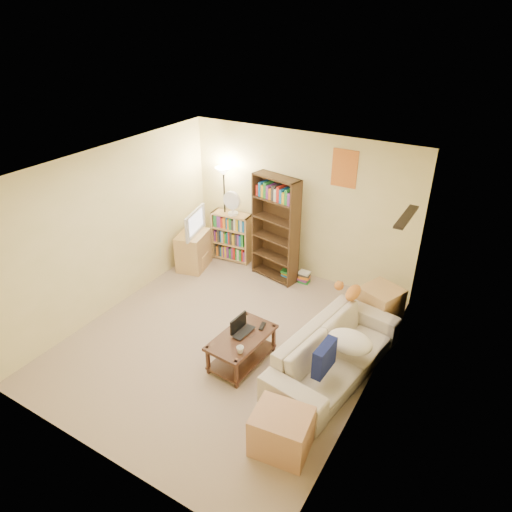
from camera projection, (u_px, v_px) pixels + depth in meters
name	position (u px, v px, depth m)	size (l,w,h in m)	color
room	(223.00, 238.00, 5.71)	(4.50, 4.54, 2.52)	tan
sofa	(335.00, 353.00, 5.78)	(1.15, 2.24, 0.62)	beige
navy_pillow	(324.00, 358.00, 5.27)	(0.41, 0.12, 0.37)	#11194E
cream_blanket	(350.00, 342.00, 5.62)	(0.57, 0.41, 0.25)	white
tabby_cat	(351.00, 291.00, 6.30)	(0.50, 0.23, 0.17)	orange
coffee_table	(242.00, 345.00, 5.96)	(0.60, 0.99, 0.42)	#48281C
laptop	(247.00, 334.00, 5.91)	(0.25, 0.37, 0.03)	black
laptop_screen	(238.00, 323.00, 5.93)	(0.01, 0.32, 0.21)	white
mug	(240.00, 350.00, 5.59)	(0.12, 0.12, 0.09)	white
tv_remote	(262.00, 326.00, 6.06)	(0.05, 0.17, 0.02)	black
tv_stand	(193.00, 250.00, 8.16)	(0.45, 0.63, 0.67)	#DCB96B
television	(191.00, 222.00, 7.89)	(0.28, 0.77, 0.44)	black
tall_bookshelf	(275.00, 227.00, 7.55)	(0.86, 0.44, 1.83)	#452E1A
short_bookshelf	(232.00, 237.00, 8.37)	(0.74, 0.35, 0.92)	tan
desk_fan	(232.00, 203.00, 7.98)	(0.33, 0.18, 0.44)	white
floor_lamp	(224.00, 187.00, 7.98)	(0.30, 0.30, 1.75)	black
side_table	(380.00, 306.00, 6.73)	(0.51, 0.51, 0.59)	#D5B567
end_cabinet	(281.00, 432.00, 4.78)	(0.59, 0.50, 0.50)	tan
book_stacks	(296.00, 276.00, 7.86)	(0.51, 0.20, 0.21)	red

